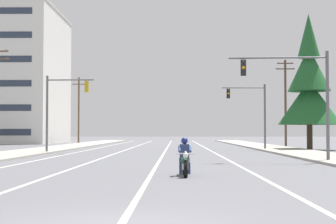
% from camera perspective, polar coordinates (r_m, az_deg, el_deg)
% --- Properties ---
extents(lane_stripe_center, '(0.16, 100.00, 0.01)m').
position_cam_1_polar(lane_stripe_center, '(54.20, -0.14, -3.94)').
color(lane_stripe_center, beige).
rests_on(lane_stripe_center, ground).
extents(lane_stripe_left, '(0.16, 100.00, 0.01)m').
position_cam_1_polar(lane_stripe_left, '(54.40, -4.13, -3.93)').
color(lane_stripe_left, beige).
rests_on(lane_stripe_left, ground).
extents(lane_stripe_right, '(0.16, 100.00, 0.01)m').
position_cam_1_polar(lane_stripe_right, '(54.28, 4.18, -3.94)').
color(lane_stripe_right, beige).
rests_on(lane_stripe_right, ground).
extents(lane_stripe_far_left, '(0.16, 100.00, 0.01)m').
position_cam_1_polar(lane_stripe_far_left, '(54.81, -7.75, -3.90)').
color(lane_stripe_far_left, beige).
rests_on(lane_stripe_far_left, ground).
extents(sidewalk_kerb_right, '(4.40, 110.00, 0.14)m').
position_cam_1_polar(sidewalk_kerb_right, '(50.15, 12.15, -3.96)').
color(sidewalk_kerb_right, '#9E998E').
rests_on(sidewalk_kerb_right, ground).
extents(sidewalk_kerb_left, '(4.40, 110.00, 0.14)m').
position_cam_1_polar(sidewalk_kerb_left, '(50.62, -12.77, -3.94)').
color(sidewalk_kerb_left, '#9E998E').
rests_on(sidewalk_kerb_left, ground).
extents(motorcycle_with_rider, '(0.70, 2.19, 1.46)m').
position_cam_1_polar(motorcycle_with_rider, '(20.31, 1.80, -5.21)').
color(motorcycle_with_rider, black).
rests_on(motorcycle_with_rider, ground).
extents(traffic_signal_near_right, '(5.55, 0.48, 6.20)m').
position_cam_1_polar(traffic_signal_near_right, '(30.62, 13.78, 2.52)').
color(traffic_signal_near_right, '#56565B').
rests_on(traffic_signal_near_right, ground).
extents(traffic_signal_near_left, '(3.84, 0.37, 6.20)m').
position_cam_1_polar(traffic_signal_near_left, '(43.31, -11.49, 0.99)').
color(traffic_signal_near_left, '#56565B').
rests_on(traffic_signal_near_left, ground).
extents(traffic_signal_mid_right, '(4.14, 0.48, 6.20)m').
position_cam_1_polar(traffic_signal_mid_right, '(50.53, 9.06, 0.55)').
color(traffic_signal_mid_right, '#56565B').
rests_on(traffic_signal_mid_right, ground).
extents(utility_pole_right_far, '(2.20, 0.26, 10.08)m').
position_cam_1_polar(utility_pole_right_far, '(63.11, 12.49, 1.25)').
color(utility_pole_right_far, '#4C3828').
rests_on(utility_pole_right_far, ground).
extents(utility_pole_left_far, '(1.97, 0.26, 10.12)m').
position_cam_1_polar(utility_pole_left_far, '(82.77, -9.56, 0.43)').
color(utility_pole_left_far, brown).
rests_on(utility_pole_left_far, ground).
extents(conifer_tree_right_verge_far, '(5.84, 5.84, 12.86)m').
position_cam_1_polar(conifer_tree_right_verge_far, '(51.68, 14.90, 2.58)').
color(conifer_tree_right_verge_far, '#423023').
rests_on(conifer_tree_right_verge_far, ground).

